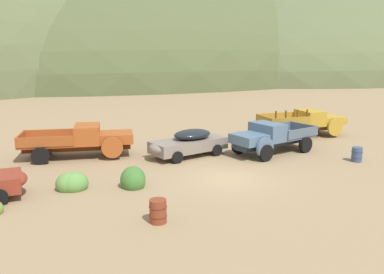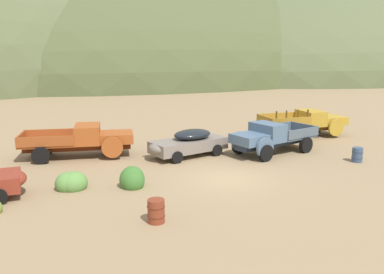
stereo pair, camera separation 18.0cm
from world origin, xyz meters
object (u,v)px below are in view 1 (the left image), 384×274
Objects in this scene: oil_drum_by_truck at (158,211)px; oil_drum_foreground at (357,154)px; truck_oxide_orange at (86,140)px; truck_chalk_blue at (268,138)px; truck_mustard at (307,122)px; car_primer_gray at (187,143)px.

oil_drum_by_truck is 1.07× the size of oil_drum_foreground.
truck_oxide_orange is 10.56m from oil_drum_by_truck.
truck_chalk_blue is 7.03× the size of oil_drum_foreground.
truck_mustard is 6.90m from oil_drum_foreground.
truck_oxide_orange is at bearing -176.98° from truck_mustard.
truck_mustard reaches higher than truck_oxide_orange.
truck_oxide_orange reaches higher than oil_drum_foreground.
oil_drum_by_truck reaches higher than oil_drum_foreground.
truck_chalk_blue reaches higher than oil_drum_foreground.
truck_chalk_blue reaches higher than car_primer_gray.
car_primer_gray is 0.85× the size of truck_chalk_blue.
oil_drum_foreground is at bearing 123.92° from truck_chalk_blue.
car_primer_gray is 0.75× the size of truck_mustard.
truck_oxide_orange reaches higher than car_primer_gray.
truck_oxide_orange is 15.57m from truck_mustard.
truck_oxide_orange is at bearing -34.96° from car_primer_gray.
oil_drum_foreground is (7.62, -5.83, -0.41)m from car_primer_gray.
truck_oxide_orange is 1.35× the size of car_primer_gray.
car_primer_gray is 4.89m from truck_chalk_blue.
car_primer_gray is at bearing -165.21° from truck_mustard.
car_primer_gray is 6.01× the size of oil_drum_foreground.
truck_oxide_orange is at bearing 145.34° from oil_drum_foreground.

